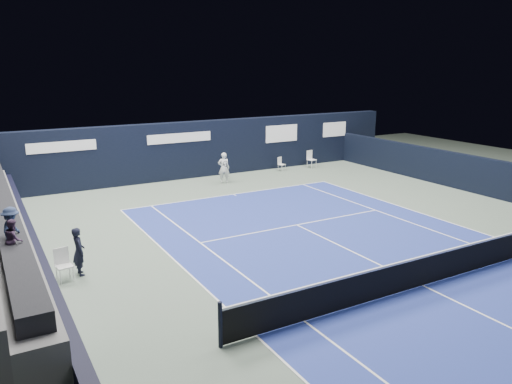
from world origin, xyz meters
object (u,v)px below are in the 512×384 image
(folding_chair_back_a, at_px, (280,162))
(tennis_player, at_px, (224,168))
(line_judge_chair, at_px, (63,262))
(folding_chair_back_b, at_px, (311,158))
(tennis_net, at_px, (425,269))

(folding_chair_back_a, distance_m, tennis_player, 4.52)
(folding_chair_back_a, bearing_deg, line_judge_chair, -163.70)
(folding_chair_back_a, height_order, tennis_player, tennis_player)
(folding_chair_back_a, relative_size, tennis_player, 0.49)
(folding_chair_back_b, distance_m, line_judge_chair, 18.78)
(folding_chair_back_b, relative_size, line_judge_chair, 1.07)
(folding_chair_back_b, bearing_deg, line_judge_chair, -157.22)
(folding_chair_back_a, xyz_separation_m, tennis_player, (-4.33, -1.25, 0.29))
(folding_chair_back_b, bearing_deg, folding_chair_back_a, 167.68)
(tennis_player, bearing_deg, folding_chair_back_a, 16.13)
(folding_chair_back_a, bearing_deg, tennis_player, 176.49)
(tennis_net, distance_m, tennis_player, 14.30)
(folding_chair_back_a, height_order, line_judge_chair, line_judge_chair)
(line_judge_chair, relative_size, tennis_net, 0.08)
(tennis_net, bearing_deg, line_judge_chair, 148.03)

